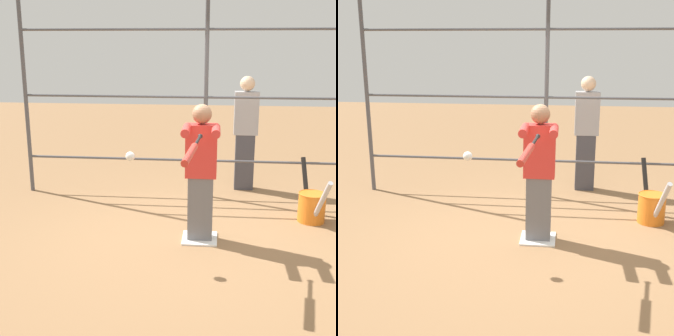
# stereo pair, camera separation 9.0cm
# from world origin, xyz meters

# --- Properties ---
(ground_plane) EXTENTS (24.00, 24.00, 0.00)m
(ground_plane) POSITION_xyz_m (0.00, 0.00, 0.00)
(ground_plane) COLOR olive
(home_plate) EXTENTS (0.40, 0.40, 0.02)m
(home_plate) POSITION_xyz_m (0.00, 0.00, 0.01)
(home_plate) COLOR white
(home_plate) RESTS_ON ground
(fence_backstop) EXTENTS (5.34, 0.06, 2.92)m
(fence_backstop) POSITION_xyz_m (0.00, -1.60, 1.46)
(fence_backstop) COLOR #4C4C51
(fence_backstop) RESTS_ON ground
(batter) EXTENTS (0.40, 0.53, 1.57)m
(batter) POSITION_xyz_m (0.00, 0.02, 0.85)
(batter) COLOR slate
(batter) RESTS_ON ground
(baseball_bat_swinging) EXTENTS (0.16, 0.87, 0.13)m
(baseball_bat_swinging) POSITION_xyz_m (0.06, 0.94, 1.26)
(baseball_bat_swinging) COLOR black
(softball_in_flight) EXTENTS (0.10, 0.10, 0.10)m
(softball_in_flight) POSITION_xyz_m (0.69, 0.54, 1.10)
(softball_in_flight) COLOR white
(bat_bucket) EXTENTS (0.35, 0.92, 0.77)m
(bat_bucket) POSITION_xyz_m (-1.39, -0.71, 0.21)
(bat_bucket) COLOR orange
(bat_bucket) RESTS_ON ground
(bystander_behind_fence) EXTENTS (0.36, 0.22, 1.73)m
(bystander_behind_fence) POSITION_xyz_m (-0.60, -2.02, 0.90)
(bystander_behind_fence) COLOR #3F3F47
(bystander_behind_fence) RESTS_ON ground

